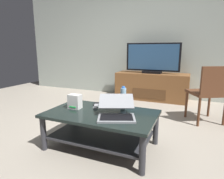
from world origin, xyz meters
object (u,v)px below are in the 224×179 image
Objects in this scene: laptop at (116,111)px; coffee_table at (101,123)px; router_box at (75,101)px; dining_chair at (209,91)px; water_bottle_near at (123,97)px; cell_phone at (96,104)px; television at (152,59)px; media_cabinet at (152,86)px; tv_remote at (96,106)px.

coffee_table is at bearing 165.98° from laptop.
coffee_table is at bearing -3.10° from router_box.
dining_chair is 3.38× the size of water_bottle_near.
dining_chair is at bearing 40.19° from router_box.
laptop is 0.50m from cell_phone.
television reaches higher than coffee_table.
coffee_table is 2.25× the size of laptop.
media_cabinet is at bearing 92.30° from water_bottle_near.
router_box is at bearing -167.85° from tv_remote.
tv_remote reaches higher than coffee_table.
water_bottle_near is at bearing 97.81° from laptop.
router_box is (-0.34, 0.02, 0.20)m from coffee_table.
television is (0.07, 2.29, 0.59)m from coffee_table.
dining_chair is at bearing 48.30° from coffee_table.
laptop is at bearing -7.17° from router_box.
coffee_table is at bearing -131.70° from dining_chair.
tv_remote is (-0.34, 0.20, -0.05)m from laptop.
dining_chair is 5.18× the size of router_box.
media_cabinet reaches higher than router_box.
laptop reaches higher than router_box.
media_cabinet is at bearing 64.37° from tv_remote.
tv_remote reaches higher than cell_phone.
cell_phone is (-0.26, -2.05, 0.12)m from media_cabinet.
coffee_table is at bearing -119.41° from water_bottle_near.
laptop reaches higher than media_cabinet.
water_bottle_near is at bearing -17.54° from cell_phone.
cell_phone is (-0.26, -2.03, -0.47)m from television.
laptop is at bearing -86.94° from media_cabinet.
laptop is 2.09× the size of water_bottle_near.
tv_remote is (-1.26, -1.10, -0.07)m from dining_chair.
coffee_table is 0.24m from tv_remote.
laptop is (0.13, -2.34, -0.41)m from television.
media_cabinet is at bearing 134.53° from dining_chair.
television reaches higher than dining_chair.
coffee_table is 0.78× the size of media_cabinet.
television is 1.33× the size of dining_chair.
television is at bearing 135.12° from dining_chair.
coffee_table is at bearing -91.82° from television.
media_cabinet is at bearing 90.00° from television.
tv_remote is at bearing 150.12° from laptop.
media_cabinet is 2.07m from cell_phone.
television is at bearing 92.32° from water_bottle_near.
media_cabinet is 1.35× the size of television.
dining_chair is 5.29× the size of tv_remote.
router_box is at bearing -100.41° from television.
media_cabinet is at bearing 88.20° from coffee_table.
water_bottle_near reaches higher than media_cabinet.
media_cabinet is 6.04× the size of water_bottle_near.
television is 7.02× the size of tv_remote.
cell_phone is (0.15, 0.24, -0.08)m from router_box.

